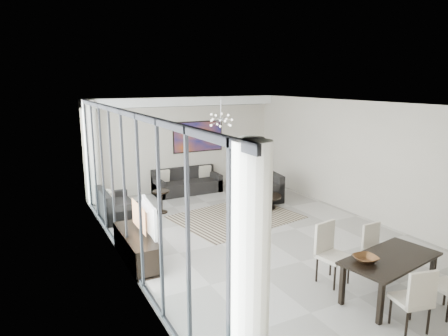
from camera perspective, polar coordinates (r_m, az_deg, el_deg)
room_shell at (r=8.83m, az=7.91°, el=-0.33°), size 6.00×9.00×2.90m
window_wall at (r=7.45m, az=-13.42°, el=-2.78°), size 0.37×8.95×2.90m
soffit at (r=12.20m, az=-5.65°, el=9.46°), size 5.98×0.40×0.26m
painting at (r=12.65m, az=-3.72°, el=4.50°), size 1.68×0.04×0.98m
chandelier at (r=10.72m, az=-0.46°, el=6.88°), size 0.66×0.66×0.71m
rug at (r=10.15m, az=1.69°, el=-7.01°), size 3.24×2.70×0.01m
coffee_table at (r=10.87m, az=5.50°, el=-4.66°), size 1.01×1.01×0.35m
bowl_coffee at (r=10.74m, az=5.59°, el=-3.82°), size 0.28×0.28×0.07m
sofa_main at (r=12.34m, az=-5.34°, el=-2.36°), size 2.04×0.83×0.74m
loveseat at (r=10.45m, az=-15.20°, el=-5.52°), size 0.80×1.43×0.71m
armchair at (r=11.53m, az=5.87°, el=-3.35°), size 1.01×1.05×0.78m
side_table at (r=10.50m, az=-8.96°, el=-4.23°), size 0.43×0.43×0.60m
tv_console at (r=7.91m, az=-12.40°, el=-11.03°), size 0.48×1.71×0.54m
television at (r=7.73m, az=-11.40°, el=-7.01°), size 0.23×1.07×0.61m
dining_table at (r=6.88m, az=22.65°, el=-12.36°), size 1.77×1.09×0.69m
dining_chair_sw at (r=6.17m, az=25.75°, el=-16.20°), size 0.52×0.52×0.95m
dining_chair_nw at (r=7.13m, az=14.78°, el=-11.00°), size 0.55×0.55×1.03m
dining_chair_ne at (r=7.71m, az=20.70°, el=-10.27°), size 0.42×0.42×0.89m
bowl_dining at (r=6.55m, az=19.56°, el=-12.13°), size 0.40×0.40×0.09m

